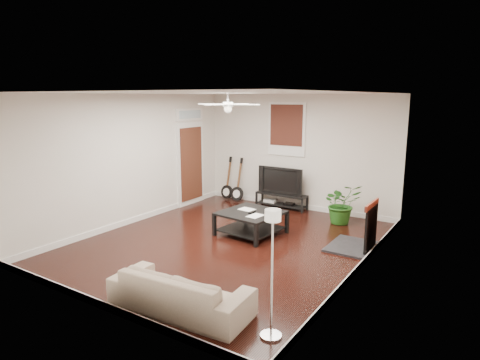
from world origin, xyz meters
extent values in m
cube|color=black|center=(0.00, 0.00, 0.00)|extent=(5.00, 6.00, 0.01)
cube|color=white|center=(0.00, 0.00, 2.80)|extent=(5.00, 6.00, 0.01)
cube|color=silver|center=(0.00, 3.00, 1.40)|extent=(5.00, 0.01, 2.80)
cube|color=silver|center=(0.00, -3.00, 1.40)|extent=(5.00, 0.01, 2.80)
cube|color=silver|center=(-2.50, 0.00, 1.40)|extent=(0.01, 6.00, 2.80)
cube|color=silver|center=(2.50, 0.00, 1.40)|extent=(0.01, 6.00, 2.80)
cube|color=#AA4936|center=(2.49, 1.00, 1.40)|extent=(0.02, 2.20, 2.80)
cube|color=black|center=(2.20, 1.00, 0.46)|extent=(0.80, 1.10, 0.92)
cube|color=#34100E|center=(-0.30, 2.97, 1.95)|extent=(1.00, 0.06, 1.30)
cube|color=white|center=(-2.46, 1.90, 1.25)|extent=(0.08, 1.00, 2.50)
cube|color=black|center=(-0.30, 2.78, 0.18)|extent=(1.31, 0.35, 0.37)
imported|color=black|center=(-0.30, 2.80, 0.71)|extent=(1.17, 0.15, 0.67)
cube|color=black|center=(0.10, 0.65, 0.23)|extent=(1.23, 1.23, 0.47)
imported|color=#BBA78C|center=(0.92, -2.46, 0.27)|extent=(1.93, 0.88, 0.55)
imported|color=#23611B|center=(1.39, 2.35, 0.45)|extent=(1.07, 1.06, 0.90)
camera|label=1|loc=(4.25, -6.20, 2.73)|focal=30.96mm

